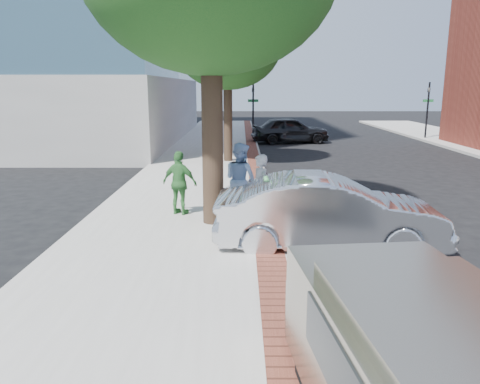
{
  "coord_description": "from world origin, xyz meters",
  "views": [
    {
      "loc": [
        0.1,
        -9.53,
        3.51
      ],
      "look_at": [
        0.08,
        0.7,
        1.2
      ],
      "focal_mm": 35.0,
      "sensor_mm": 36.0,
      "label": 1
    }
  ],
  "objects_px": {
    "person_officer": "(241,179)",
    "sedan_silver": "(329,213)",
    "person_gray": "(260,190)",
    "parking_meter": "(266,196)",
    "person_green": "(180,183)",
    "bg_car": "(290,130)"
  },
  "relations": [
    {
      "from": "sedan_silver",
      "to": "bg_car",
      "type": "bearing_deg",
      "value": -0.54
    },
    {
      "from": "parking_meter",
      "to": "person_gray",
      "type": "height_order",
      "value": "person_gray"
    },
    {
      "from": "person_officer",
      "to": "sedan_silver",
      "type": "distance_m",
      "value": 2.97
    },
    {
      "from": "person_gray",
      "to": "sedan_silver",
      "type": "relative_size",
      "value": 0.35
    },
    {
      "from": "person_gray",
      "to": "person_green",
      "type": "height_order",
      "value": "person_gray"
    },
    {
      "from": "parking_meter",
      "to": "sedan_silver",
      "type": "height_order",
      "value": "sedan_silver"
    },
    {
      "from": "person_green",
      "to": "parking_meter",
      "type": "bearing_deg",
      "value": 155.15
    },
    {
      "from": "person_officer",
      "to": "person_green",
      "type": "distance_m",
      "value": 1.63
    },
    {
      "from": "parking_meter",
      "to": "sedan_silver",
      "type": "xyz_separation_m",
      "value": [
        1.37,
        -0.02,
        -0.39
      ]
    },
    {
      "from": "person_officer",
      "to": "bg_car",
      "type": "relative_size",
      "value": 0.4
    },
    {
      "from": "person_officer",
      "to": "sedan_silver",
      "type": "xyz_separation_m",
      "value": [
        1.93,
        -2.24,
        -0.31
      ]
    },
    {
      "from": "person_gray",
      "to": "parking_meter",
      "type": "bearing_deg",
      "value": -20.67
    },
    {
      "from": "person_green",
      "to": "sedan_silver",
      "type": "bearing_deg",
      "value": 168.58
    },
    {
      "from": "person_officer",
      "to": "sedan_silver",
      "type": "bearing_deg",
      "value": 178.54
    },
    {
      "from": "person_gray",
      "to": "person_green",
      "type": "distance_m",
      "value": 2.29
    },
    {
      "from": "parking_meter",
      "to": "person_officer",
      "type": "relative_size",
      "value": 0.76
    },
    {
      "from": "bg_car",
      "to": "person_officer",
      "type": "bearing_deg",
      "value": 162.75
    },
    {
      "from": "person_gray",
      "to": "sedan_silver",
      "type": "bearing_deg",
      "value": 21.59
    },
    {
      "from": "sedan_silver",
      "to": "bg_car",
      "type": "xyz_separation_m",
      "value": [
        1.2,
        19.93,
        0.01
      ]
    },
    {
      "from": "person_officer",
      "to": "person_green",
      "type": "relative_size",
      "value": 1.14
    },
    {
      "from": "sedan_silver",
      "to": "person_officer",
      "type": "bearing_deg",
      "value": 43.65
    },
    {
      "from": "person_green",
      "to": "bg_car",
      "type": "distance_m",
      "value": 18.2
    }
  ]
}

